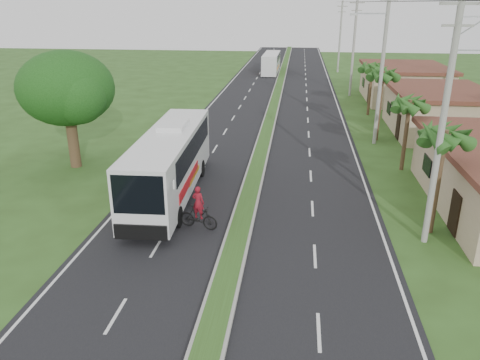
# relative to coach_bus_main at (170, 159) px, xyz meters

# --- Properties ---
(ground) EXTENTS (180.00, 180.00, 0.00)m
(ground) POSITION_rel_coach_bus_main_xyz_m (4.36, -5.91, -2.16)
(ground) COLOR #2C481A
(ground) RESTS_ON ground
(road_asphalt) EXTENTS (14.00, 160.00, 0.02)m
(road_asphalt) POSITION_rel_coach_bus_main_xyz_m (4.36, 14.09, -2.15)
(road_asphalt) COLOR black
(road_asphalt) RESTS_ON ground
(median_strip) EXTENTS (1.20, 160.00, 0.18)m
(median_strip) POSITION_rel_coach_bus_main_xyz_m (4.36, 14.09, -2.06)
(median_strip) COLOR gray
(median_strip) RESTS_ON ground
(lane_edge_left) EXTENTS (0.12, 160.00, 0.01)m
(lane_edge_left) POSITION_rel_coach_bus_main_xyz_m (-2.34, 14.09, -2.16)
(lane_edge_left) COLOR silver
(lane_edge_left) RESTS_ON ground
(lane_edge_right) EXTENTS (0.12, 160.00, 0.01)m
(lane_edge_right) POSITION_rel_coach_bus_main_xyz_m (11.06, 14.09, -2.16)
(lane_edge_right) COLOR silver
(lane_edge_right) RESTS_ON ground
(shop_mid) EXTENTS (7.60, 10.60, 3.67)m
(shop_mid) POSITION_rel_coach_bus_main_xyz_m (18.36, 16.09, -0.30)
(shop_mid) COLOR tan
(shop_mid) RESTS_ON ground
(shop_far) EXTENTS (8.60, 11.60, 3.82)m
(shop_far) POSITION_rel_coach_bus_main_xyz_m (18.36, 30.09, -0.23)
(shop_far) COLOR tan
(shop_far) RESTS_ON ground
(palm_verge_a) EXTENTS (2.40, 2.40, 5.45)m
(palm_verge_a) POSITION_rel_coach_bus_main_xyz_m (13.36, -2.91, 2.58)
(palm_verge_a) COLOR #473321
(palm_verge_a) RESTS_ON ground
(palm_verge_b) EXTENTS (2.40, 2.40, 5.05)m
(palm_verge_b) POSITION_rel_coach_bus_main_xyz_m (13.76, 6.09, 2.20)
(palm_verge_b) COLOR #473321
(palm_verge_b) RESTS_ON ground
(palm_verge_c) EXTENTS (2.40, 2.40, 5.85)m
(palm_verge_c) POSITION_rel_coach_bus_main_xyz_m (13.16, 13.09, 2.96)
(palm_verge_c) COLOR #473321
(palm_verge_c) RESTS_ON ground
(palm_verge_d) EXTENTS (2.40, 2.40, 5.25)m
(palm_verge_d) POSITION_rel_coach_bus_main_xyz_m (13.66, 22.09, 2.39)
(palm_verge_d) COLOR #473321
(palm_verge_d) RESTS_ON ground
(shade_tree) EXTENTS (6.30, 6.00, 7.54)m
(shade_tree) POSITION_rel_coach_bus_main_xyz_m (-7.75, 4.11, 2.87)
(shade_tree) COLOR #473321
(shade_tree) RESTS_ON ground
(utility_pole_a) EXTENTS (1.60, 0.28, 11.00)m
(utility_pole_a) POSITION_rel_coach_bus_main_xyz_m (12.86, -3.91, 3.51)
(utility_pole_a) COLOR gray
(utility_pole_a) RESTS_ON ground
(utility_pole_b) EXTENTS (3.20, 0.28, 12.00)m
(utility_pole_b) POSITION_rel_coach_bus_main_xyz_m (12.83, 12.09, 4.10)
(utility_pole_b) COLOR gray
(utility_pole_b) RESTS_ON ground
(utility_pole_c) EXTENTS (1.60, 0.28, 11.00)m
(utility_pole_c) POSITION_rel_coach_bus_main_xyz_m (12.86, 32.09, 3.51)
(utility_pole_c) COLOR gray
(utility_pole_c) RESTS_ON ground
(utility_pole_d) EXTENTS (1.60, 0.28, 10.50)m
(utility_pole_d) POSITION_rel_coach_bus_main_xyz_m (12.86, 52.09, 3.26)
(utility_pole_d) COLOR gray
(utility_pole_d) RESTS_ON ground
(coach_bus_main) EXTENTS (3.02, 12.25, 3.93)m
(coach_bus_main) POSITION_rel_coach_bus_main_xyz_m (0.00, 0.00, 0.00)
(coach_bus_main) COLOR silver
(coach_bus_main) RESTS_ON ground
(coach_bus_far) EXTENTS (2.34, 10.21, 2.97)m
(coach_bus_far) POSITION_rel_coach_bus_main_xyz_m (2.56, 49.79, -0.48)
(coach_bus_far) COLOR white
(coach_bus_far) RESTS_ON ground
(motorcyclist) EXTENTS (2.02, 1.00, 2.19)m
(motorcyclist) POSITION_rel_coach_bus_main_xyz_m (2.36, -3.91, -1.39)
(motorcyclist) COLOR black
(motorcyclist) RESTS_ON ground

